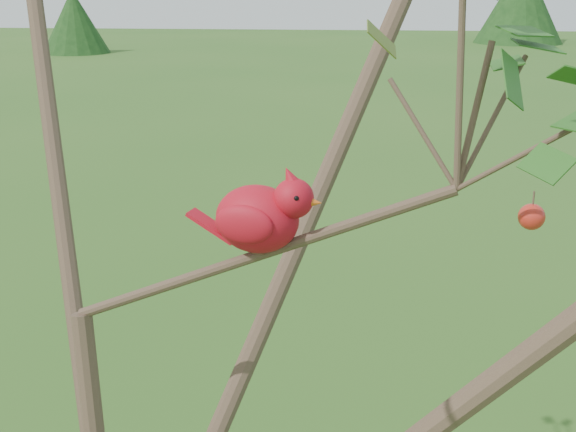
# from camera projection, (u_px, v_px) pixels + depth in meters

# --- Properties ---
(crabapple_tree) EXTENTS (2.35, 2.05, 2.95)m
(crabapple_tree) POSITION_uv_depth(u_px,v_px,m) (89.00, 246.00, 1.04)
(crabapple_tree) COLOR #3D2B21
(crabapple_tree) RESTS_ON ground
(cardinal) EXTENTS (0.22, 0.13, 0.15)m
(cardinal) POSITION_uv_depth(u_px,v_px,m) (262.00, 216.00, 1.10)
(cardinal) COLOR red
(cardinal) RESTS_ON ground
(distant_trees) EXTENTS (39.37, 14.24, 3.48)m
(distant_trees) POSITION_uv_depth(u_px,v_px,m) (366.00, 11.00, 26.43)
(distant_trees) COLOR #3D2B21
(distant_trees) RESTS_ON ground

